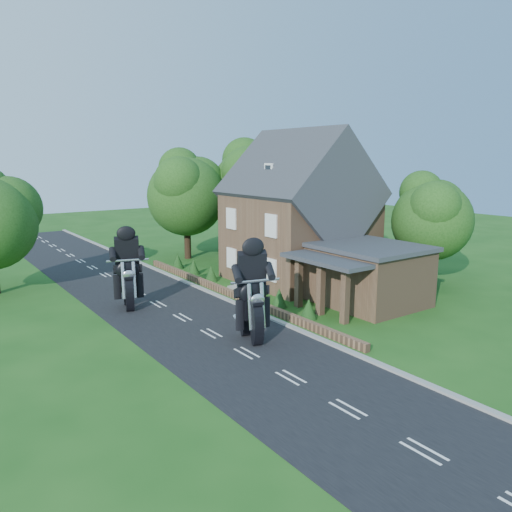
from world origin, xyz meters
TOP-DOWN VIEW (x-y plane):
  - ground at (0.00, 0.00)m, footprint 120.00×120.00m
  - road at (0.00, 0.00)m, footprint 7.00×80.00m
  - kerb at (3.65, 0.00)m, footprint 0.30×80.00m
  - garden_wall at (4.30, 5.00)m, footprint 0.30×22.00m
  - house at (10.49, 6.00)m, footprint 9.54×8.64m
  - annex at (9.87, -0.80)m, footprint 7.05×5.94m
  - tree_annex_side at (17.13, 0.10)m, footprint 5.64×5.20m
  - tree_house_right at (16.65, 8.62)m, footprint 6.51×6.00m
  - tree_behind_house at (14.18, 16.14)m, footprint 7.81×7.20m
  - tree_behind_left at (8.16, 17.13)m, footprint 6.94×6.40m
  - shrub_a at (5.30, -1.00)m, footprint 0.90×0.90m
  - shrub_b at (5.30, 1.50)m, footprint 0.90×0.90m
  - shrub_c at (5.30, 4.00)m, footprint 0.90×0.90m
  - shrub_d at (5.30, 9.00)m, footprint 0.90×0.90m
  - shrub_e at (5.30, 11.50)m, footprint 0.90×0.90m
  - shrub_f at (5.30, 14.00)m, footprint 0.90×0.90m
  - motorcycle_lead at (1.05, -1.91)m, footprint 0.76×1.60m
  - motorcycle_follow at (-1.64, 6.20)m, footprint 0.82×1.54m

SIDE VIEW (x-z plane):
  - ground at x=0.00m, z-range 0.00..0.00m
  - road at x=0.00m, z-range 0.00..0.02m
  - kerb at x=3.65m, z-range 0.00..0.12m
  - garden_wall at x=4.30m, z-range 0.00..0.40m
  - shrub_a at x=5.30m, z-range 0.00..1.10m
  - shrub_b at x=5.30m, z-range 0.00..1.10m
  - shrub_c at x=5.30m, z-range 0.00..1.10m
  - shrub_d at x=5.30m, z-range 0.00..1.10m
  - shrub_e at x=5.30m, z-range 0.00..1.10m
  - shrub_f at x=5.30m, z-range 0.00..1.10m
  - motorcycle_follow at x=-1.64m, z-range 0.00..1.40m
  - motorcycle_lead at x=1.05m, z-range 0.00..1.45m
  - annex at x=9.87m, z-range 0.05..3.49m
  - house at x=10.49m, z-range -0.78..9.46m
  - tree_annex_side at x=17.13m, z-range 0.95..8.43m
  - tree_house_right at x=16.65m, z-range 0.99..9.39m
  - tree_behind_left at x=8.16m, z-range 1.15..10.31m
  - tree_behind_house at x=14.18m, z-range 1.19..11.27m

